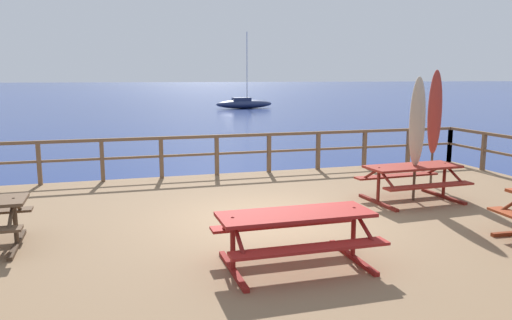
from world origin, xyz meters
The scene contains 8 objects.
ground_plane centered at (0.00, 0.00, 0.00)m, with size 600.00×600.00×0.00m, color navy.
wooden_deck centered at (0.00, 0.00, 0.31)m, with size 15.02×9.07×0.61m, color #846647.
railing_waterside_far centered at (0.00, 4.38, 1.35)m, with size 14.82×0.10×1.09m.
picnic_table_mid_right centered at (3.38, 0.41, 1.18)m, with size 2.07×1.49×0.78m.
picnic_table_mid_left centered at (-0.33, -2.36, 1.18)m, with size 2.15×1.40×0.78m.
patio_umbrella_tall_mid_left centered at (3.45, 0.44, 2.28)m, with size 0.32×0.32×2.63m.
patio_umbrella_short_front centered at (4.70, 1.58, 2.38)m, with size 0.32×0.32×2.78m.
sailboat_distant centered at (10.77, 41.32, 0.51)m, with size 6.09×2.06×7.72m.
Camera 1 is at (-2.75, -8.60, 3.23)m, focal length 35.06 mm.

